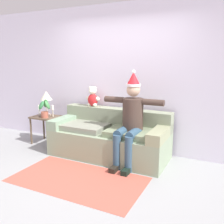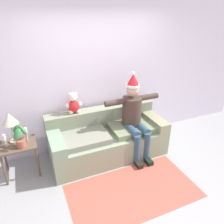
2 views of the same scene
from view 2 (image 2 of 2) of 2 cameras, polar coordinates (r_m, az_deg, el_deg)
The scene contains 11 objects.
ground_plane at distance 3.45m, azimuth 5.56°, elevation -20.09°, with size 10.00×10.00×0.00m, color #949798.
back_wall at distance 3.98m, azimuth -4.35°, elevation 9.42°, with size 7.00×0.10×2.70m, color silver.
couch at distance 3.95m, azimuth -1.32°, elevation -6.87°, with size 2.07×0.88×0.82m.
person_seated at distance 3.78m, azimuth 5.93°, elevation -0.81°, with size 1.02×0.77×1.54m.
teddy_bear at distance 3.75m, azimuth -10.18°, elevation 2.14°, with size 0.29×0.17×0.38m.
side_table at distance 3.73m, azimuth -23.59°, elevation -9.04°, with size 0.55×0.44×0.57m.
table_lamp at distance 3.57m, azimuth -25.58°, elevation -1.96°, with size 0.24×0.24×0.50m.
potted_plant at distance 3.51m, azimuth -23.26°, elevation -6.01°, with size 0.24×0.27×0.38m.
candle_tall at distance 3.60m, azimuth -26.66°, elevation -6.45°, with size 0.04×0.04×0.23m.
candle_short at distance 3.63m, azimuth -21.91°, elevation -5.08°, with size 0.04×0.04×0.24m.
area_rug at distance 3.44m, azimuth 5.63°, elevation -20.14°, with size 1.91×1.04×0.01m, color #BB5444.
Camera 2 is at (-1.23, -2.07, 2.47)m, focal length 34.37 mm.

